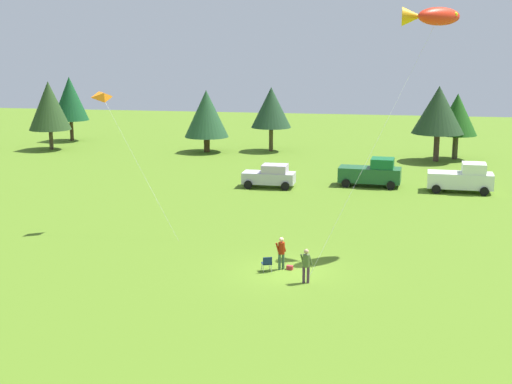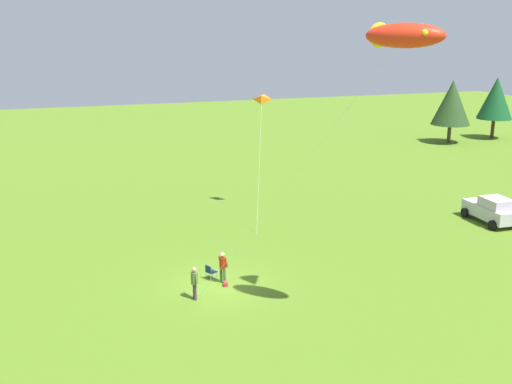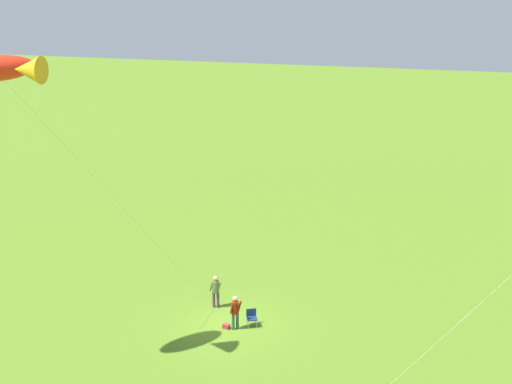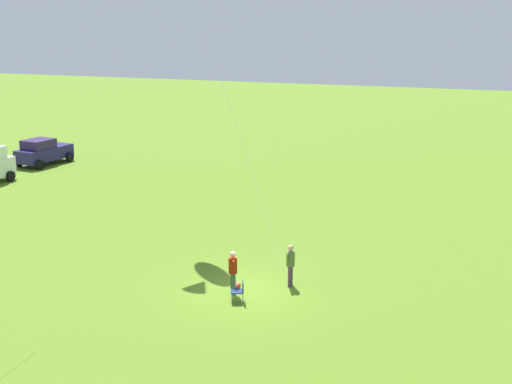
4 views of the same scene
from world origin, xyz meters
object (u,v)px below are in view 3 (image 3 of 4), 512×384
Objects in this scene: person_spectator at (235,310)px; kite_large_fish at (2,69)px; backpack_on_grass at (226,326)px; folding_chair at (252,316)px; person_kite_flyer at (216,289)px.

person_spectator is 15.10m from kite_large_fish.
person_spectator reaches higher than backpack_on_grass.
person_spectator is (0.67, 0.53, 0.53)m from folding_chair.
person_spectator is 0.13× the size of kite_large_fish.
folding_chair is at bearing 89.73° from person_spectator.
folding_chair is at bearing -153.16° from backpack_on_grass.
folding_chair is 1.31m from backpack_on_grass.
kite_large_fish is at bearing -39.39° from person_kite_flyer.
kite_large_fish reaches higher than backpack_on_grass.
person_kite_flyer is 0.13× the size of kite_large_fish.
kite_large_fish is (8.05, 6.00, 12.52)m from folding_chair.
folding_chair is (-2.18, 1.36, -0.53)m from person_kite_flyer.
person_kite_flyer is 1.00× the size of person_spectator.
person_kite_flyer reaches higher than backpack_on_grass.
kite_large_fish is at bearing -75.60° from folding_chair.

